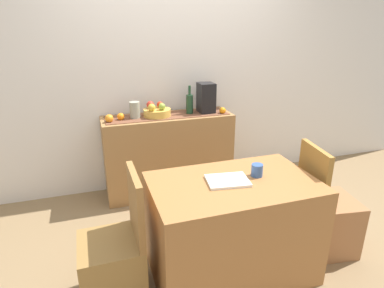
# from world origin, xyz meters

# --- Properties ---
(ground_plane) EXTENTS (6.40, 6.40, 0.02)m
(ground_plane) POSITION_xyz_m (0.00, 0.00, -0.01)
(ground_plane) COLOR olive
(ground_plane) RESTS_ON ground
(room_wall_rear) EXTENTS (6.40, 0.06, 2.70)m
(room_wall_rear) POSITION_xyz_m (0.00, 1.18, 1.35)
(room_wall_rear) COLOR silver
(room_wall_rear) RESTS_ON ground
(sideboard_console) EXTENTS (1.34, 0.42, 0.86)m
(sideboard_console) POSITION_xyz_m (-0.15, 0.92, 0.43)
(sideboard_console) COLOR #996E40
(sideboard_console) RESTS_ON ground
(table_runner) EXTENTS (1.26, 0.32, 0.01)m
(table_runner) POSITION_xyz_m (-0.15, 0.92, 0.86)
(table_runner) COLOR brown
(table_runner) RESTS_ON sideboard_console
(fruit_bowl) EXTENTS (0.28, 0.28, 0.07)m
(fruit_bowl) POSITION_xyz_m (-0.26, 0.92, 0.90)
(fruit_bowl) COLOR gold
(fruit_bowl) RESTS_ON table_runner
(apple_front) EXTENTS (0.07, 0.07, 0.07)m
(apple_front) POSITION_xyz_m (-0.22, 0.97, 0.97)
(apple_front) COLOR red
(apple_front) RESTS_ON fruit_bowl
(apple_upper) EXTENTS (0.08, 0.08, 0.08)m
(apple_upper) POSITION_xyz_m (-0.32, 0.96, 0.98)
(apple_upper) COLOR red
(apple_upper) RESTS_ON fruit_bowl
(apple_left) EXTENTS (0.07, 0.07, 0.07)m
(apple_left) POSITION_xyz_m (-0.22, 0.87, 0.97)
(apple_left) COLOR #89A538
(apple_left) RESTS_ON fruit_bowl
(apple_right) EXTENTS (0.07, 0.07, 0.07)m
(apple_right) POSITION_xyz_m (-0.33, 0.85, 0.97)
(apple_right) COLOR gold
(apple_right) RESTS_ON fruit_bowl
(wine_bottle) EXTENTS (0.07, 0.07, 0.30)m
(wine_bottle) POSITION_xyz_m (0.08, 0.92, 0.97)
(wine_bottle) COLOR #1D3F27
(wine_bottle) RESTS_ON sideboard_console
(coffee_maker) EXTENTS (0.16, 0.18, 0.31)m
(coffee_maker) POSITION_xyz_m (0.27, 0.92, 1.02)
(coffee_maker) COLOR black
(coffee_maker) RESTS_ON sideboard_console
(ceramic_vase) EXTENTS (0.10, 0.10, 0.17)m
(ceramic_vase) POSITION_xyz_m (-0.49, 0.92, 0.94)
(ceramic_vase) COLOR #969A88
(ceramic_vase) RESTS_ON sideboard_console
(orange_loose_mid) EXTENTS (0.07, 0.07, 0.07)m
(orange_loose_mid) POSITION_xyz_m (0.42, 0.82, 0.89)
(orange_loose_mid) COLOR orange
(orange_loose_mid) RESTS_ON sideboard_console
(orange_loose_end) EXTENTS (0.08, 0.08, 0.08)m
(orange_loose_end) POSITION_xyz_m (-0.74, 0.85, 0.90)
(orange_loose_end) COLOR orange
(orange_loose_end) RESTS_ON sideboard_console
(orange_loose_near_bowl) EXTENTS (0.07, 0.07, 0.07)m
(orange_loose_near_bowl) POSITION_xyz_m (-0.63, 0.90, 0.90)
(orange_loose_near_bowl) COLOR orange
(orange_loose_near_bowl) RESTS_ON sideboard_console
(dining_table) EXTENTS (1.14, 0.70, 0.74)m
(dining_table) POSITION_xyz_m (-0.04, -0.45, 0.37)
(dining_table) COLOR #9C6536
(dining_table) RESTS_ON ground
(open_book) EXTENTS (0.31, 0.25, 0.02)m
(open_book) POSITION_xyz_m (-0.08, -0.44, 0.75)
(open_book) COLOR white
(open_book) RESTS_ON dining_table
(coffee_cup) EXTENTS (0.08, 0.08, 0.09)m
(coffee_cup) POSITION_xyz_m (0.15, -0.41, 0.78)
(coffee_cup) COLOR #335491
(coffee_cup) RESTS_ON dining_table
(chair_near_window) EXTENTS (0.40, 0.40, 0.90)m
(chair_near_window) POSITION_xyz_m (-0.87, -0.45, 0.27)
(chair_near_window) COLOR olive
(chair_near_window) RESTS_ON ground
(chair_by_corner) EXTENTS (0.46, 0.46, 0.90)m
(chair_by_corner) POSITION_xyz_m (0.80, -0.44, 0.27)
(chair_by_corner) COLOR #97633D
(chair_by_corner) RESTS_ON ground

